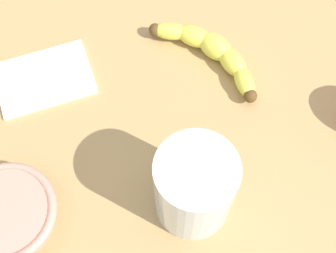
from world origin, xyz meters
TOP-DOWN VIEW (x-y plane):
  - wooden_tabletop at (0.00, 0.00)cm, footprint 120.00×120.00cm
  - banana at (16.59, 2.75)cm, footprint 7.14×19.76cm
  - smoothie_glass at (-3.59, -8.27)cm, footprint 9.55×9.55cm
  - ceramic_bowl at (-19.07, 8.49)cm, footprint 12.75×12.75cm
  - folded_napkin at (-1.29, 20.10)cm, footprint 16.82×15.69cm

SIDE VIEW (x-z plane):
  - wooden_tabletop at x=0.00cm, z-range 0.00..3.00cm
  - folded_napkin at x=-1.29cm, z-range 3.00..3.60cm
  - banana at x=16.59cm, z-range 3.00..6.55cm
  - ceramic_bowl at x=-19.07cm, z-range 3.46..8.06cm
  - smoothie_glass at x=-3.59cm, z-range 2.51..14.91cm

